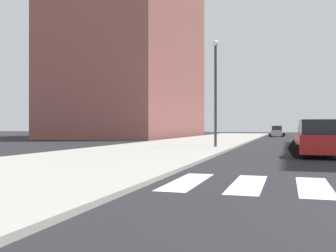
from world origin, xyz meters
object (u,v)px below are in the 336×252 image
(car_red_second, at_px, (317,140))
(car_silver_fourth, at_px, (277,132))
(car_green_nearest, at_px, (309,138))
(street_lamp, at_px, (216,84))

(car_red_second, xyz_separation_m, car_silver_fourth, (-3.12, 43.73, -0.13))
(car_red_second, height_order, car_silver_fourth, car_red_second)
(car_green_nearest, height_order, car_silver_fourth, car_green_nearest)
(street_lamp, bearing_deg, car_green_nearest, 10.50)
(car_green_nearest, bearing_deg, car_silver_fourth, 94.74)
(car_silver_fourth, relative_size, street_lamp, 0.50)
(car_green_nearest, xyz_separation_m, street_lamp, (-6.75, -1.25, 3.99))
(car_red_second, height_order, street_lamp, street_lamp)
(car_green_nearest, distance_m, car_red_second, 7.95)
(car_red_second, distance_m, street_lamp, 10.25)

